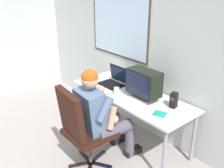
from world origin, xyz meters
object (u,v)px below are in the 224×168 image
Objects in this scene: wine_glass at (91,76)px; desk_speaker at (174,100)px; person_seated at (101,114)px; laptop at (115,79)px; crt_monitor at (144,83)px; office_chair at (80,126)px; desk at (131,98)px; coffee_mug at (116,91)px; cd_case at (160,114)px.

wine_glass is 0.78× the size of desk_speaker.
laptop is at bearing 127.81° from person_seated.
crt_monitor reaches higher than laptop.
desk_speaker is at bearing 52.32° from person_seated.
person_seated is 0.86m from wine_glass.
office_chair is 0.93m from crt_monitor.
coffee_mug is (-0.11, -0.16, 0.11)m from desk.
cd_case is (0.40, -0.15, -0.21)m from crt_monitor.
wine_glass is at bearing 152.76° from person_seated.
office_chair is at bearing -63.05° from laptop.
crt_monitor reaches higher than office_chair.
desk_speaker is at bearing 21.83° from coffee_mug.
person_seated is 12.61× the size of coffee_mug.
person_seated is at bearing -141.46° from cd_case.
person_seated is 6.59× the size of desk_speaker.
cd_case is (0.01, -0.25, -0.09)m from desk_speaker.
crt_monitor reaches higher than desk.
office_chair is 10.64× the size of coffee_mug.
crt_monitor reaches higher than wine_glass.
coffee_mug is (-0.70, -0.28, -0.04)m from desk_speaker.
office_chair reaches higher than laptop.
cd_case is (1.28, 0.04, -0.10)m from wine_glass.
cd_case is (0.56, 0.71, 0.14)m from office_chair.
laptop reaches higher than cd_case.
office_chair is 2.88× the size of laptop.
cd_case is at bearing 1.79° from wine_glass.
wine_glass reaches higher than cd_case.
desk_speaker is at bearing 3.64° from laptop.
crt_monitor is at bearing 5.86° from desk.
desk is at bearing -168.01° from desk_speaker.
office_chair is 0.84× the size of person_seated.
desk is 18.20× the size of coffee_mug.
crt_monitor is 0.63m from laptop.
desk is 1.71× the size of office_chair.
desk_speaker is at bearing 15.06° from crt_monitor.
laptop is at bearing 40.00° from wine_glass.
desk_speaker is (0.52, 0.68, 0.17)m from person_seated.
crt_monitor is 2.43× the size of cd_case.
laptop is at bearing 169.43° from cd_case.
person_seated reaches higher than crt_monitor.
desk_speaker reaches higher than wine_glass.
crt_monitor is 0.91m from wine_glass.
wine_glass is at bearing -166.25° from desk.
desk is 0.72m from wine_glass.
person_seated is at bearing -65.38° from coffee_mug.
person_seated reaches higher than desk.
coffee_mug is at bearing -125.72° from desk.
desk is at bearing 93.24° from office_chair.
wine_glass is 1.29m from cd_case.
desk_speaker reaches higher than coffee_mug.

